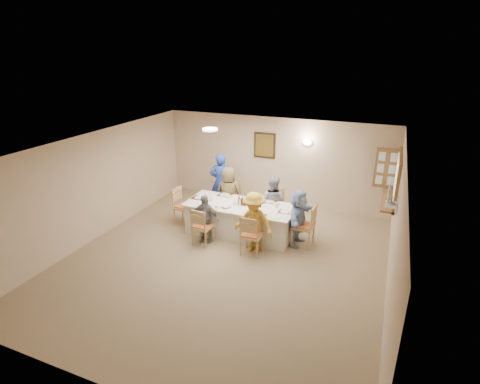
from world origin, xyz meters
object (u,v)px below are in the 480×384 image
at_px(diner_back_left, 229,193).
at_px(diner_front_right, 254,223).
at_px(chair_back_right, 274,207).
at_px(caregiver, 221,182).
at_px(diner_right_end, 298,218).
at_px(dining_table, 240,219).
at_px(chair_right_end, 303,225).
at_px(desk_fan, 391,197).
at_px(condiment_ketchup, 239,200).
at_px(chair_back_left, 231,200).
at_px(chair_left_end, 184,206).
at_px(diner_back_right, 273,202).
at_px(diner_front_left, 205,218).
at_px(serving_hatch, 397,179).
at_px(chair_front_right, 252,234).
at_px(chair_front_left, 203,226).

height_order(diner_back_left, diner_front_right, diner_back_left).
relative_size(chair_back_right, caregiver, 0.59).
bearing_deg(chair_back_right, diner_right_end, -43.60).
distance_m(dining_table, chair_right_end, 1.55).
xyz_separation_m(diner_back_left, caregiver, (-0.45, 0.47, 0.10)).
relative_size(desk_fan, condiment_ketchup, 1.42).
height_order(dining_table, condiment_ketchup, condiment_ketchup).
bearing_deg(caregiver, chair_back_left, 124.54).
relative_size(chair_back_left, diner_right_end, 0.71).
height_order(chair_back_left, diner_back_left, diner_back_left).
bearing_deg(chair_left_end, diner_back_right, -70.51).
relative_size(chair_right_end, diner_front_right, 0.72).
xyz_separation_m(dining_table, chair_right_end, (1.55, 0.00, 0.12)).
bearing_deg(diner_front_left, diner_right_end, 14.69).
xyz_separation_m(serving_hatch, chair_left_end, (-4.92, -1.08, -1.03)).
xyz_separation_m(chair_front_right, diner_back_right, (0.00, 1.48, 0.19)).
bearing_deg(diner_front_left, caregiver, 99.91).
xyz_separation_m(desk_fan, chair_back_right, (-2.66, 1.07, -1.08)).
height_order(diner_back_right, condiment_ketchup, diner_back_right).
bearing_deg(dining_table, serving_hatch, 17.71).
distance_m(dining_table, diner_front_right, 0.96).
relative_size(chair_front_left, diner_back_right, 0.68).
xyz_separation_m(dining_table, chair_left_end, (-1.55, 0.00, 0.09)).
bearing_deg(serving_hatch, dining_table, -162.29).
bearing_deg(chair_front_right, dining_table, -54.01).
bearing_deg(dining_table, condiment_ketchup, 141.05).
bearing_deg(diner_right_end, dining_table, 94.67).
distance_m(chair_back_right, diner_front_left, 1.91).
bearing_deg(dining_table, diner_front_right, -48.58).
distance_m(chair_back_left, caregiver, 0.66).
relative_size(chair_back_right, chair_right_end, 0.94).
distance_m(chair_front_left, diner_back_right, 1.92).
height_order(chair_front_left, chair_left_end, chair_left_end).
xyz_separation_m(chair_back_left, chair_front_right, (1.20, -1.60, -0.00)).
distance_m(chair_right_end, diner_back_right, 1.18).
height_order(serving_hatch, diner_right_end, serving_hatch).
height_order(chair_left_end, caregiver, caregiver).
bearing_deg(chair_back_left, desk_fan, -4.05).
distance_m(chair_back_right, chair_front_left, 2.00).
bearing_deg(chair_front_right, diner_back_left, -51.84).
height_order(chair_back_left, chair_back_right, chair_back_left).
distance_m(chair_front_left, chair_right_end, 2.29).
bearing_deg(chair_front_left, dining_table, -122.73).
distance_m(diner_back_left, caregiver, 0.66).
height_order(chair_back_left, diner_right_end, diner_right_end).
bearing_deg(diner_back_left, caregiver, -52.80).
bearing_deg(diner_front_right, diner_front_left, -173.81).
height_order(diner_back_right, diner_front_right, diner_front_right).
relative_size(dining_table, chair_front_left, 2.88).
distance_m(chair_front_left, diner_front_left, 0.18).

